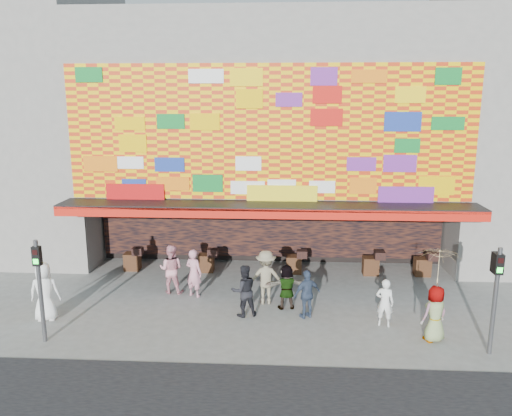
% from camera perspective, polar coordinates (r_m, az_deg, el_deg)
% --- Properties ---
extents(ground, '(90.00, 90.00, 0.00)m').
position_cam_1_polar(ground, '(15.78, 0.91, -13.03)').
color(ground, slate).
rests_on(ground, ground).
extents(shop_building, '(15.20, 9.40, 10.00)m').
position_cam_1_polar(shop_building, '(22.47, 1.82, 8.49)').
color(shop_building, gray).
rests_on(shop_building, ground).
extents(signal_left, '(0.22, 0.20, 3.00)m').
position_cam_1_polar(signal_left, '(15.24, -23.53, -7.51)').
color(signal_left, '#59595B').
rests_on(signal_left, ground).
extents(signal_right, '(0.22, 0.20, 3.00)m').
position_cam_1_polar(signal_right, '(14.77, 25.74, -8.35)').
color(signal_right, '#59595B').
rests_on(signal_right, ground).
extents(ped_a, '(0.99, 0.73, 1.86)m').
position_cam_1_polar(ped_a, '(16.96, -23.01, -8.80)').
color(ped_a, white).
rests_on(ped_a, ground).
extents(ped_b, '(0.74, 0.64, 1.70)m').
position_cam_1_polar(ped_b, '(17.59, -7.12, -7.37)').
color(ped_b, '#CD8496').
rests_on(ped_b, ground).
extents(ped_c, '(0.98, 0.87, 1.69)m').
position_cam_1_polar(ped_c, '(15.97, -1.39, -9.42)').
color(ped_c, black).
rests_on(ped_c, ground).
extents(ped_d, '(1.24, 0.78, 1.84)m').
position_cam_1_polar(ped_d, '(16.87, 1.13, -7.91)').
color(ped_d, gray).
rests_on(ped_d, ground).
extents(ped_e, '(0.99, 0.78, 1.57)m').
position_cam_1_polar(ped_e, '(15.93, 5.87, -9.76)').
color(ped_e, '#33415A').
rests_on(ped_e, ground).
extents(ped_f, '(1.44, 0.66, 1.50)m').
position_cam_1_polar(ped_f, '(16.55, 3.52, -8.98)').
color(ped_f, gray).
rests_on(ped_f, ground).
extents(ped_g, '(0.95, 0.82, 1.64)m').
position_cam_1_polar(ped_g, '(15.29, 19.78, -11.30)').
color(ped_g, gray).
rests_on(ped_g, ground).
extents(ped_h, '(0.62, 0.49, 1.50)m').
position_cam_1_polar(ped_h, '(15.82, 14.50, -10.43)').
color(ped_h, white).
rests_on(ped_h, ground).
extents(ped_i, '(0.90, 0.73, 1.76)m').
position_cam_1_polar(ped_i, '(18.01, -9.68, -6.89)').
color(ped_i, pink).
rests_on(ped_i, ground).
extents(parasol, '(1.17, 1.19, 1.99)m').
position_cam_1_polar(parasol, '(14.80, 20.18, -6.34)').
color(parasol, beige).
rests_on(parasol, ground).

